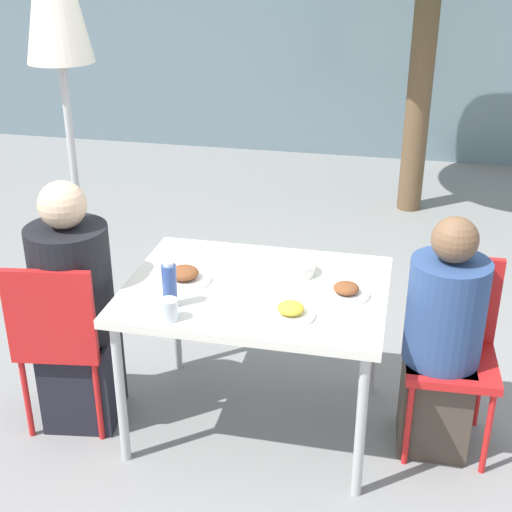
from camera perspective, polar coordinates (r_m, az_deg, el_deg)
The scene contains 13 objects.
ground_plane at distance 3.60m, azimuth 0.00°, elevation -13.13°, with size 24.00×24.00×0.00m, color gray.
building_facade at distance 7.53m, azimuth 8.18°, elevation 19.16°, with size 10.00×0.20×3.00m.
dining_table at distance 3.22m, azimuth 0.00°, elevation -3.46°, with size 1.17×0.89×0.75m.
chair_left at distance 3.41m, azimuth -15.35°, elevation -5.87°, with size 0.45×0.45×0.89m.
person_left at distance 3.43m, azimuth -14.24°, elevation -4.55°, with size 0.38×0.38×1.23m.
chair_right at distance 3.36m, azimuth 15.38°, elevation -6.38°, with size 0.42×0.42×0.89m.
person_right at distance 3.28m, azimuth 14.63°, elevation -6.89°, with size 0.34×0.34×1.14m.
plate_0 at distance 3.13m, azimuth 7.21°, elevation -2.83°, with size 0.21×0.21×0.06m.
plate_1 at distance 3.25m, azimuth -5.78°, elevation -1.59°, with size 0.25×0.25×0.07m.
plate_2 at distance 2.95m, azimuth 2.78°, elevation -4.43°, with size 0.21×0.21×0.06m.
bottle at distance 3.01m, azimuth -6.93°, elevation -2.30°, with size 0.06×0.06×0.21m.
drinking_cup at distance 2.93m, azimuth -6.98°, elevation -4.29°, with size 0.08×0.08×0.09m.
salad_bowl at distance 3.30m, azimuth 3.09°, elevation -0.93°, with size 0.19×0.19×0.06m.
Camera 1 is at (0.61, -2.77, 2.22)m, focal length 50.00 mm.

